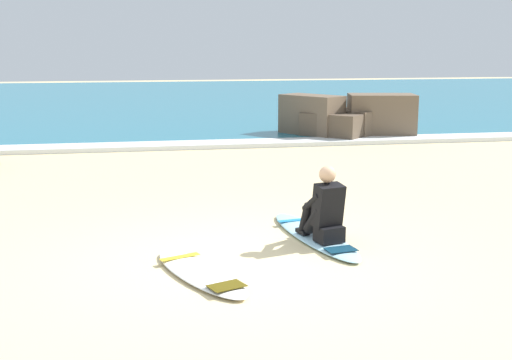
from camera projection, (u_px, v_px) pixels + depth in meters
ground_plane at (239, 260)px, 7.69m from camera, size 80.00×80.00×0.00m
sea at (162, 100)px, 29.32m from camera, size 80.00×28.00×0.10m
breaking_foam at (184, 145)px, 16.12m from camera, size 80.00×0.90×0.11m
surfboard_main at (314, 235)px, 8.57m from camera, size 0.91×2.42×0.08m
surfer_seated at (325, 211)px, 8.20m from camera, size 0.50×0.76×0.95m
surfboard_spare_near at (200, 273)px, 7.17m from camera, size 1.16×1.89×0.08m
rock_outcrop_distant at (349, 119)px, 17.71m from camera, size 3.64×2.32×1.17m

